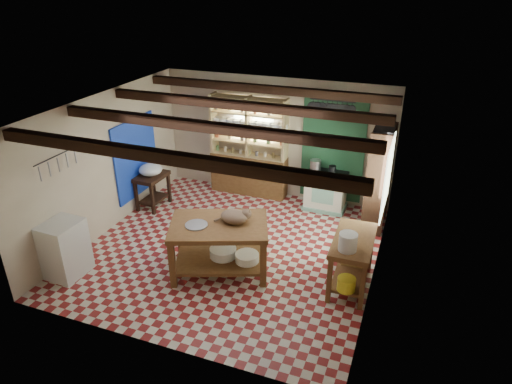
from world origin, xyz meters
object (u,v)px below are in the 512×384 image
at_px(right_counter, 351,262).
at_px(cat, 234,217).
at_px(stove, 326,191).
at_px(work_table, 220,247).
at_px(prep_table, 153,191).
at_px(white_cabinet, 65,249).

bearing_deg(right_counter, cat, -174.77).
relative_size(stove, cat, 1.81).
bearing_deg(work_table, right_counter, -11.59).
height_order(stove, right_counter, right_counter).
xyz_separation_m(prep_table, cat, (2.50, -1.47, 0.62)).
height_order(work_table, right_counter, work_table).
bearing_deg(cat, right_counter, -24.59).
xyz_separation_m(work_table, cat, (0.22, 0.14, 0.54)).
height_order(work_table, white_cabinet, white_cabinet).
relative_size(work_table, right_counter, 1.30).
bearing_deg(stove, prep_table, -159.81).
bearing_deg(cat, stove, 39.45).
bearing_deg(prep_table, white_cabinet, -88.44).
distance_m(work_table, stove, 3.01).
relative_size(prep_table, cat, 1.61).
height_order(work_table, prep_table, work_table).
relative_size(stove, white_cabinet, 0.86).
xyz_separation_m(stove, white_cabinet, (-3.45, -3.76, 0.07)).
xyz_separation_m(white_cabinet, right_counter, (4.40, 1.33, -0.05)).
distance_m(prep_table, right_counter, 4.56).
bearing_deg(prep_table, work_table, -33.13).
relative_size(work_table, prep_table, 2.14).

